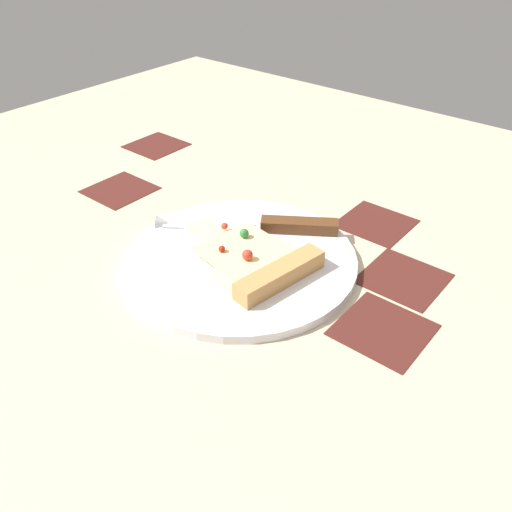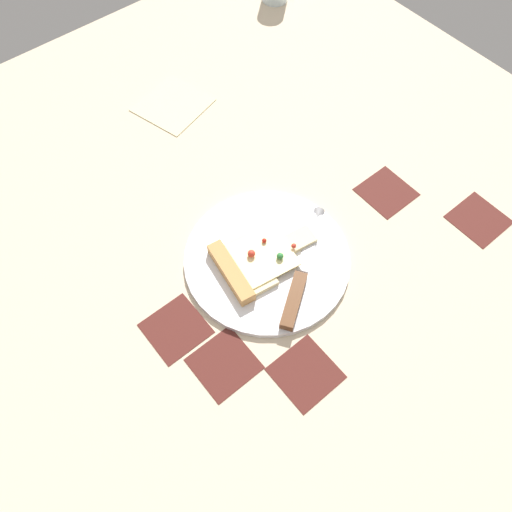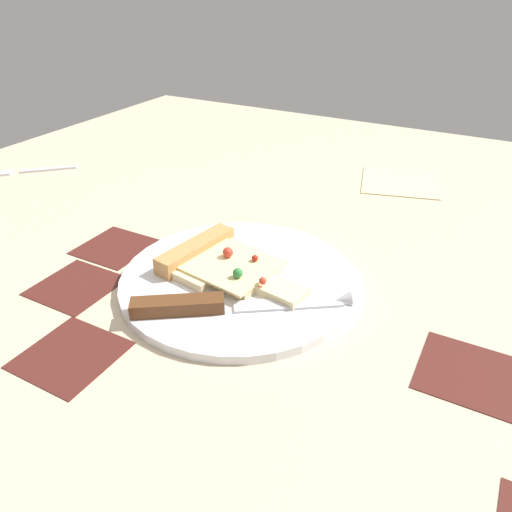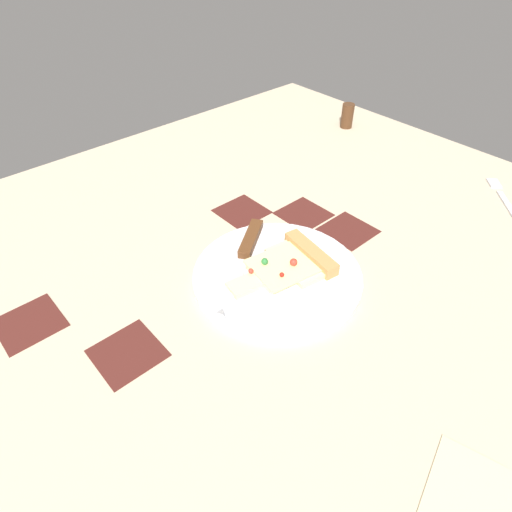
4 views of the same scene
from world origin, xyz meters
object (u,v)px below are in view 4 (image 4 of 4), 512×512
at_px(plate, 277,275).
at_px(pizza_slice, 290,264).
at_px(pepper_shaker, 347,116).
at_px(fork, 502,194).
at_px(knife, 244,255).

bearing_deg(plate, pizza_slice, -9.12).
bearing_deg(pepper_shaker, pizza_slice, -149.54).
bearing_deg(pizza_slice, fork, -95.40).
xyz_separation_m(pizza_slice, pepper_shaker, (0.53, 0.31, 0.01)).
distance_m(plate, pizza_slice, 0.03).
xyz_separation_m(plate, fork, (0.53, -0.14, -0.00)).
distance_m(plate, fork, 0.55).
bearing_deg(knife, fork, -144.46).
height_order(knife, fork, knife).
bearing_deg(pizza_slice, plate, 90.04).
distance_m(plate, knife, 0.07).
bearing_deg(fork, pepper_shaker, 133.48).
xyz_separation_m(knife, fork, (0.55, -0.20, -0.01)).
relative_size(plate, fork, 2.30).
height_order(plate, fork, plate).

